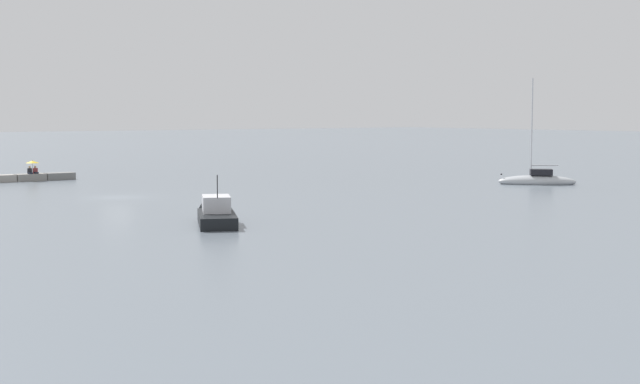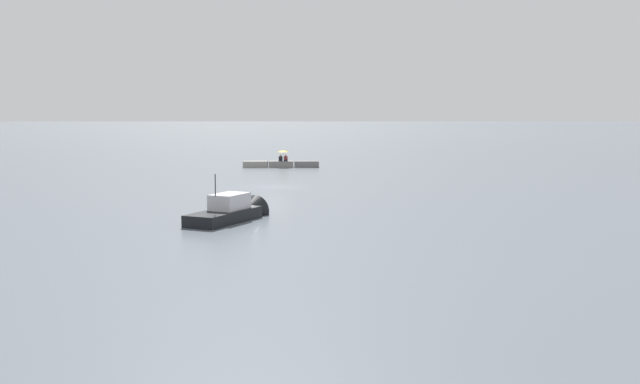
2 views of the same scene
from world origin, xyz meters
The scene contains 6 objects.
ground_plane centered at (0.00, 0.00, 0.00)m, with size 500.00×500.00×0.00m, color slate.
seawall_pier centered at (0.00, -20.31, 0.34)m, with size 8.26×1.44×0.67m.
person_seated_maroon_left centered at (-0.51, -20.26, 0.92)m, with size 0.42×0.62×0.73m.
person_seated_dark_right centered at (0.05, -20.17, 0.92)m, with size 0.42×0.62×0.73m.
umbrella_open_yellow centered at (-0.24, -20.26, 1.78)m, with size 1.24×1.24×1.27m.
motorboat_black_near centered at (1.76, 18.24, 0.38)m, with size 4.65×6.68×3.64m.
Camera 2 is at (-2.37, 63.38, 6.80)m, focal length 43.10 mm.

